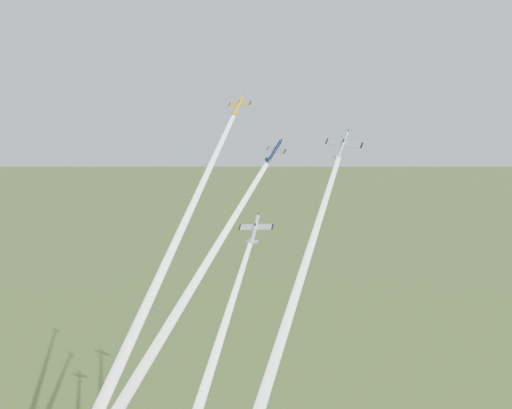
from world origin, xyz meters
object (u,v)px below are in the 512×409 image
(plane_silver_right, at_px, (343,145))
(plane_silver_low, at_px, (255,229))
(plane_yellow, at_px, (239,105))
(plane_navy, at_px, (274,151))

(plane_silver_right, height_order, plane_silver_low, plane_silver_right)
(plane_yellow, relative_size, plane_silver_right, 0.79)
(plane_yellow, height_order, plane_silver_right, plane_yellow)
(plane_yellow, bearing_deg, plane_silver_right, 0.51)
(plane_silver_right, bearing_deg, plane_silver_low, -148.24)
(plane_navy, xyz_separation_m, plane_silver_right, (11.75, 8.33, 1.24))
(plane_silver_right, bearing_deg, plane_yellow, 174.53)
(plane_yellow, distance_m, plane_silver_right, 29.21)
(plane_navy, distance_m, plane_silver_right, 14.46)
(plane_navy, bearing_deg, plane_silver_low, -127.07)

